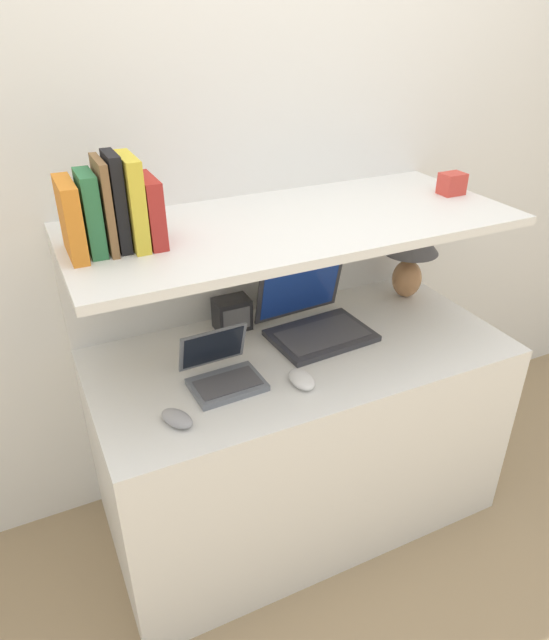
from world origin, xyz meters
The scene contains 18 objects.
ground_plane centered at (0.00, 0.00, 0.00)m, with size 12.00×12.00×0.00m, color #9E8460.
wall_back centered at (0.00, 0.74, 1.20)m, with size 6.00×0.05×2.40m.
desk centered at (0.00, 0.34, 0.37)m, with size 1.41×0.68×0.74m.
back_riser centered at (0.00, 0.70, 0.58)m, with size 1.41×0.04×1.15m.
shelf centered at (0.00, 0.41, 1.17)m, with size 1.41×0.61×0.03m.
table_lamp centered at (0.57, 0.52, 0.95)m, with size 0.21×0.21×0.32m.
laptop_large centered at (0.10, 0.43, 0.79)m, with size 0.36×0.32×0.24m.
laptop_small centered at (-0.31, 0.28, 0.78)m, with size 0.23×0.21×0.16m.
computer_mouse centered at (-0.09, 0.17, 0.76)m, with size 0.07×0.11×0.04m.
second_mouse centered at (-0.49, 0.15, 0.76)m, with size 0.10×0.12×0.04m.
router_box centered at (-0.15, 0.58, 0.80)m, with size 0.13×0.09×0.12m.
book_orange centered at (-0.65, 0.41, 1.28)m, with size 0.04×0.18×0.20m.
book_green centered at (-0.60, 0.41, 1.29)m, with size 0.04×0.13×0.22m.
book_brown centered at (-0.56, 0.41, 1.30)m, with size 0.02×0.15×0.25m.
book_black centered at (-0.53, 0.41, 1.31)m, with size 0.03×0.13×0.26m.
book_yellow centered at (-0.49, 0.41, 1.30)m, with size 0.04×0.17×0.25m.
book_red centered at (-0.44, 0.41, 1.27)m, with size 0.05×0.16×0.19m.
shelf_gadget centered at (0.62, 0.41, 1.22)m, with size 0.08×0.07×0.07m.
Camera 1 is at (-0.79, -1.09, 1.78)m, focal length 32.00 mm.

